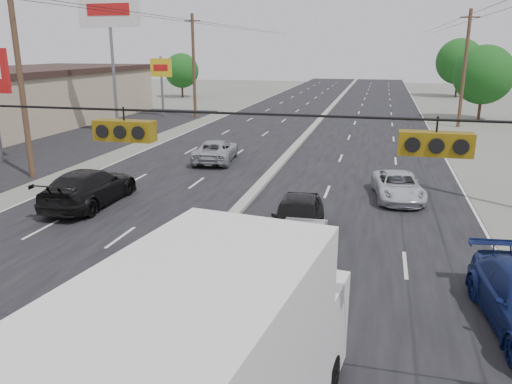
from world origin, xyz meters
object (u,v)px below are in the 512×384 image
pole_sign_billboard (110,19)px  oncoming_near (90,187)px  utility_pole_left_c (194,66)px  queue_car_b (302,246)px  queue_car_c (398,186)px  oncoming_far (216,151)px  utility_pole_left_b (21,82)px  tree_right_far (459,61)px  tree_right_mid (484,75)px  utility_pole_right_c (464,68)px  tree_left_far (182,71)px  pole_sign_far (161,73)px  queue_car_a (298,218)px  box_truck (210,380)px  red_sedan (196,295)px

pole_sign_billboard → oncoming_near: size_ratio=1.96×
utility_pole_left_c → queue_car_b: size_ratio=2.58×
utility_pole_left_c → pole_sign_billboard: bearing=-99.5°
queue_car_c → oncoming_far: 12.11m
utility_pole_left_b → tree_right_far: 61.95m
utility_pole_left_c → tree_right_mid: 27.96m
utility_pole_right_c → tree_left_far: 39.90m
pole_sign_far → queue_car_c: bearing=-47.0°
tree_right_far → oncoming_far: 52.96m
utility_pole_right_c → queue_car_b: size_ratio=2.58×
utility_pole_left_c → pole_sign_far: 3.57m
pole_sign_billboard → oncoming_far: bearing=-33.2°
pole_sign_far → queue_car_a: pole_sign_far is taller
oncoming_near → pole_sign_far: bearing=-73.0°
queue_car_c → tree_right_far: bearing=72.8°
utility_pole_right_c → oncoming_far: 25.46m
tree_right_mid → queue_car_a: (-12.00, -35.42, -3.55)m
queue_car_a → queue_car_c: (3.70, 6.03, -0.17)m
utility_pole_right_c → tree_right_far: size_ratio=1.23×
utility_pole_left_b → tree_right_far: (28.50, 55.00, -0.15)m
box_truck → queue_car_b: bearing=97.8°
utility_pole_right_c → pole_sign_far: utility_pole_right_c is taller
utility_pole_left_b → utility_pole_left_c: same height
pole_sign_billboard → pole_sign_far: 12.89m
pole_sign_far → oncoming_near: (9.30, -28.63, -3.59)m
box_truck → oncoming_near: (-10.18, 12.96, -1.20)m
queue_car_a → queue_car_c: 7.08m
utility_pole_right_c → tree_right_mid: size_ratio=1.40×
queue_car_b → pole_sign_billboard: bearing=129.5°
tree_right_far → queue_car_a: 61.94m
tree_left_far → tree_right_far: tree_right_far is taller
tree_left_far → box_truck: bearing=-67.5°
utility_pole_left_c → queue_car_c: utility_pole_left_c is taller
queue_car_c → utility_pole_left_b: bearing=174.3°
queue_car_b → red_sedan: bearing=-118.6°
tree_left_far → oncoming_near: bearing=-72.5°
pole_sign_billboard → tree_right_mid: bearing=30.0°
pole_sign_billboard → pole_sign_far: size_ratio=1.83×
tree_right_far → box_truck: bearing=-99.9°
utility_pole_left_c → tree_right_mid: (27.50, 5.00, -0.77)m
tree_right_far → pole_sign_far: bearing=-136.8°
queue_car_a → queue_car_c: size_ratio=1.04×
tree_left_far → red_sedan: bearing=-67.6°
tree_right_mid → queue_car_b: 39.57m
tree_left_far → queue_car_a: bearing=-63.6°
oncoming_near → queue_car_c: bearing=-163.4°
utility_pole_right_c → oncoming_far: size_ratio=2.05×
utility_pole_left_b → box_truck: bearing=-46.1°
tree_right_mid → oncoming_near: bearing=-122.8°
utility_pole_right_c → oncoming_far: bearing=-131.3°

